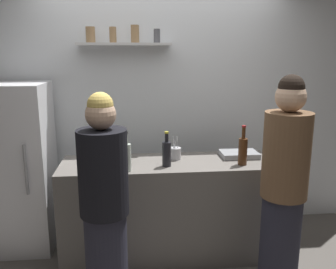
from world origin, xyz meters
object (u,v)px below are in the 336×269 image
(person_brown_jacket, at_px, (284,191))
(water_bottle_plastic, at_px, (116,145))
(utensil_holder, at_px, (175,153))
(wine_bottle_green_glass, at_px, (123,149))
(person_blonde, at_px, (105,209))
(baking_pan, at_px, (239,154))
(wine_bottle_dark_glass, at_px, (167,153))
(wine_bottle_amber_glass, at_px, (243,150))
(wine_bottle_pale_glass, at_px, (127,156))
(refrigerator, at_px, (17,168))

(person_brown_jacket, bearing_deg, water_bottle_plastic, -86.74)
(utensil_holder, height_order, wine_bottle_green_glass, wine_bottle_green_glass)
(person_brown_jacket, bearing_deg, person_blonde, -50.77)
(baking_pan, relative_size, person_brown_jacket, 0.20)
(wine_bottle_dark_glass, relative_size, water_bottle_plastic, 1.18)
(baking_pan, distance_m, wine_bottle_green_glass, 1.07)
(wine_bottle_green_glass, relative_size, wine_bottle_amber_glass, 0.93)
(baking_pan, xyz_separation_m, wine_bottle_pale_glass, (-1.03, -0.31, 0.10))
(water_bottle_plastic, bearing_deg, wine_bottle_green_glass, -69.61)
(refrigerator, relative_size, wine_bottle_green_glass, 4.87)
(wine_bottle_amber_glass, distance_m, person_brown_jacket, 0.55)
(wine_bottle_green_glass, relative_size, water_bottle_plastic, 1.26)
(wine_bottle_amber_glass, bearing_deg, refrigerator, 167.71)
(utensil_holder, relative_size, wine_bottle_green_glass, 0.68)
(wine_bottle_amber_glass, bearing_deg, wine_bottle_dark_glass, 178.14)
(wine_bottle_dark_glass, height_order, wine_bottle_pale_glass, wine_bottle_pale_glass)
(utensil_holder, xyz_separation_m, water_bottle_plastic, (-0.53, 0.12, 0.06))
(utensil_holder, bearing_deg, wine_bottle_pale_glass, -146.13)
(utensil_holder, xyz_separation_m, wine_bottle_amber_glass, (0.56, -0.21, 0.07))
(wine_bottle_green_glass, distance_m, wine_bottle_amber_glass, 1.04)
(refrigerator, bearing_deg, wine_bottle_dark_glass, -17.05)
(refrigerator, relative_size, person_brown_jacket, 0.93)
(refrigerator, xyz_separation_m, baking_pan, (2.07, -0.21, 0.13))
(wine_bottle_pale_glass, xyz_separation_m, water_bottle_plastic, (-0.10, 0.41, -0.01))
(baking_pan, height_order, wine_bottle_pale_glass, wine_bottle_pale_glass)
(wine_bottle_green_glass, distance_m, person_blonde, 0.76)
(baking_pan, height_order, wine_bottle_green_glass, wine_bottle_green_glass)
(person_blonde, bearing_deg, wine_bottle_pale_glass, 96.20)
(refrigerator, distance_m, person_brown_jacket, 2.39)
(utensil_holder, bearing_deg, baking_pan, 1.69)
(person_brown_jacket, bearing_deg, wine_bottle_green_glass, -81.99)
(utensil_holder, height_order, wine_bottle_amber_glass, wine_bottle_amber_glass)
(wine_bottle_green_glass, distance_m, wine_bottle_pale_glass, 0.24)
(wine_bottle_amber_glass, bearing_deg, person_brown_jacket, -71.36)
(utensil_holder, xyz_separation_m, wine_bottle_dark_glass, (-0.10, -0.19, 0.06))
(wine_bottle_amber_glass, distance_m, wine_bottle_dark_glass, 0.66)
(wine_bottle_amber_glass, relative_size, person_brown_jacket, 0.20)
(wine_bottle_amber_glass, bearing_deg, baking_pan, 80.21)
(utensil_holder, distance_m, person_brown_jacket, 1.02)
(wine_bottle_green_glass, bearing_deg, baking_pan, 4.05)
(wine_bottle_pale_glass, height_order, person_brown_jacket, person_brown_jacket)
(water_bottle_plastic, distance_m, person_brown_jacket, 1.52)
(water_bottle_plastic, distance_m, person_blonde, 0.92)
(utensil_holder, bearing_deg, water_bottle_plastic, 167.26)
(wine_bottle_amber_glass, xyz_separation_m, wine_bottle_dark_glass, (-0.66, 0.02, -0.01))
(utensil_holder, bearing_deg, wine_bottle_dark_glass, -116.44)
(wine_bottle_amber_glass, relative_size, water_bottle_plastic, 1.35)
(utensil_holder, height_order, person_blonde, person_blonde)
(wine_bottle_green_glass, height_order, wine_bottle_amber_glass, wine_bottle_amber_glass)
(wine_bottle_green_glass, bearing_deg, wine_bottle_dark_glass, -20.15)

